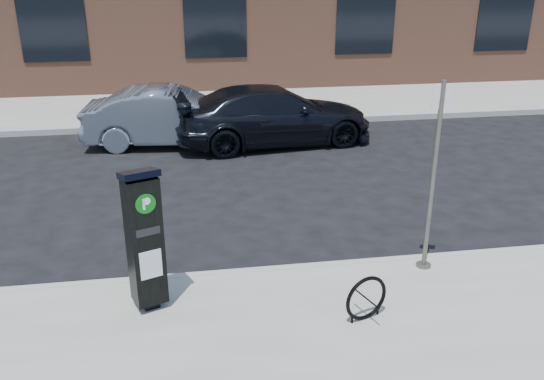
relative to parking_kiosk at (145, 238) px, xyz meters
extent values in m
plane|color=black|center=(1.73, 0.73, -1.11)|extent=(120.00, 120.00, 0.00)
cube|color=gray|center=(1.73, 14.73, -1.04)|extent=(60.00, 12.00, 0.15)
cube|color=#9E9B93|center=(1.73, 0.71, -1.04)|extent=(60.00, 0.12, 0.16)
cube|color=#9E9B93|center=(1.73, 8.75, -1.04)|extent=(60.00, 0.12, 0.16)
cube|color=black|center=(-3.27, 12.71, 1.89)|extent=(2.00, 0.06, 3.50)
cube|color=black|center=(1.73, 12.71, 1.89)|extent=(2.00, 0.06, 3.50)
cube|color=black|center=(6.73, 12.71, 1.89)|extent=(2.00, 0.06, 3.50)
cube|color=black|center=(0.00, 0.00, -0.91)|extent=(0.25, 0.25, 0.10)
cube|color=black|center=(0.00, 0.00, -0.03)|extent=(0.49, 0.46, 1.66)
cube|color=black|center=(0.00, 0.00, 0.84)|extent=(0.54, 0.51, 0.15)
cylinder|color=#064E0E|center=(0.06, -0.16, 0.52)|extent=(0.23, 0.10, 0.24)
cube|color=white|center=(0.06, -0.16, 0.52)|extent=(0.08, 0.04, 0.14)
cube|color=silver|center=(0.06, -0.16, -0.28)|extent=(0.26, 0.11, 0.37)
cube|color=black|center=(0.06, -0.16, 0.16)|extent=(0.28, 0.11, 0.10)
cylinder|color=#5E5953|center=(3.85, 0.43, -0.94)|extent=(0.22, 0.22, 0.03)
cylinder|color=#5E5953|center=(3.85, 0.43, 0.38)|extent=(0.06, 0.06, 2.69)
cube|color=silver|center=(3.85, 0.43, 1.52)|extent=(0.23, 0.08, 0.32)
torus|color=black|center=(2.62, -0.70, -0.67)|extent=(0.57, 0.24, 0.59)
cylinder|color=black|center=(2.44, -0.76, -0.90)|extent=(0.03, 0.03, 0.12)
cylinder|color=black|center=(2.80, -0.63, -0.90)|extent=(0.03, 0.03, 0.12)
imported|color=gray|center=(0.29, 7.41, -0.41)|extent=(4.34, 1.85, 1.39)
imported|color=black|center=(2.73, 7.13, -0.40)|extent=(5.07, 2.55, 1.41)
camera|label=1|loc=(0.56, -6.43, 3.16)|focal=38.00mm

